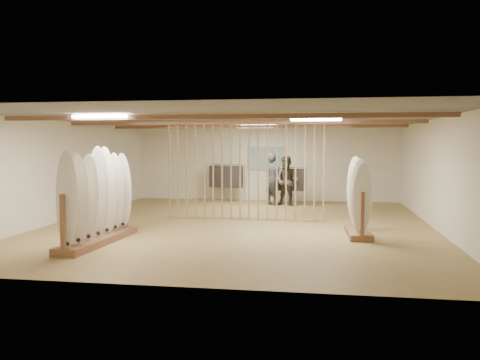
% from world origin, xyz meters
% --- Properties ---
extents(floor, '(12.00, 12.00, 0.00)m').
position_xyz_m(floor, '(0.00, 0.00, 0.00)').
color(floor, '#A88C51').
rests_on(floor, ground).
extents(ceiling, '(12.00, 12.00, 0.00)m').
position_xyz_m(ceiling, '(0.00, 0.00, 2.80)').
color(ceiling, gray).
rests_on(ceiling, ground).
extents(wall_back, '(12.00, 0.00, 12.00)m').
position_xyz_m(wall_back, '(0.00, 6.00, 1.40)').
color(wall_back, white).
rests_on(wall_back, ground).
extents(wall_front, '(12.00, 0.00, 12.00)m').
position_xyz_m(wall_front, '(0.00, -6.00, 1.40)').
color(wall_front, white).
rests_on(wall_front, ground).
extents(wall_left, '(0.00, 12.00, 12.00)m').
position_xyz_m(wall_left, '(-5.00, 0.00, 1.40)').
color(wall_left, white).
rests_on(wall_left, ground).
extents(wall_right, '(0.00, 12.00, 12.00)m').
position_xyz_m(wall_right, '(5.00, 0.00, 1.40)').
color(wall_right, white).
rests_on(wall_right, ground).
extents(ceiling_slats, '(9.50, 6.12, 0.10)m').
position_xyz_m(ceiling_slats, '(0.00, 0.00, 2.72)').
color(ceiling_slats, brown).
rests_on(ceiling_slats, ground).
extents(light_panels, '(1.20, 0.35, 0.06)m').
position_xyz_m(light_panels, '(0.00, 0.00, 2.74)').
color(light_panels, white).
rests_on(light_panels, ground).
extents(bamboo_partition, '(4.45, 0.05, 2.78)m').
position_xyz_m(bamboo_partition, '(0.00, 0.80, 1.40)').
color(bamboo_partition, '#A88651').
rests_on(bamboo_partition, ground).
extents(poster, '(1.40, 0.03, 0.90)m').
position_xyz_m(poster, '(0.00, 5.98, 1.60)').
color(poster, teal).
rests_on(poster, ground).
extents(rack_left, '(0.68, 2.90, 2.01)m').
position_xyz_m(rack_left, '(-2.63, -3.02, 0.69)').
color(rack_left, brown).
rests_on(rack_left, floor).
extents(rack_right, '(0.58, 1.62, 1.86)m').
position_xyz_m(rack_right, '(3.01, -1.19, 0.63)').
color(rack_right, brown).
rests_on(rack_right, floor).
extents(clothing_rack_a, '(1.32, 0.61, 1.44)m').
position_xyz_m(clothing_rack_a, '(-1.42, 5.40, 0.94)').
color(clothing_rack_a, silver).
rests_on(clothing_rack_a, floor).
extents(clothing_rack_b, '(1.27, 0.46, 1.37)m').
position_xyz_m(clothing_rack_b, '(0.94, 4.73, 0.89)').
color(clothing_rack_b, silver).
rests_on(clothing_rack_b, floor).
extents(shopper_a, '(0.91, 0.89, 2.09)m').
position_xyz_m(shopper_a, '(0.42, 4.52, 1.05)').
color(shopper_a, '#2A2B32').
rests_on(shopper_a, floor).
extents(shopper_b, '(1.12, 0.98, 1.97)m').
position_xyz_m(shopper_b, '(0.95, 4.35, 0.99)').
color(shopper_b, '#3F3830').
rests_on(shopper_b, floor).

